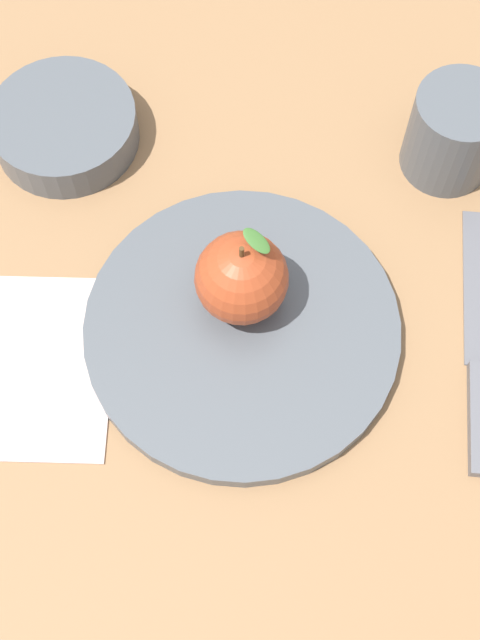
% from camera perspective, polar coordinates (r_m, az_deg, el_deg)
% --- Properties ---
extents(ground_plane, '(2.40, 2.40, 0.00)m').
position_cam_1_polar(ground_plane, '(0.69, 1.86, 0.23)').
color(ground_plane, olive).
extents(dinner_plate, '(0.24, 0.24, 0.01)m').
position_cam_1_polar(dinner_plate, '(0.67, 0.00, -0.40)').
color(dinner_plate, '#4C5156').
rests_on(dinner_plate, ground_plane).
extents(apple, '(0.07, 0.07, 0.08)m').
position_cam_1_polar(apple, '(0.65, 0.11, 2.75)').
color(apple, '#9E3D1E').
rests_on(apple, dinner_plate).
extents(side_bowl, '(0.12, 0.12, 0.03)m').
position_cam_1_polar(side_bowl, '(0.77, -11.45, 12.44)').
color(side_bowl, '#4C5156').
rests_on(side_bowl, ground_plane).
extents(cup, '(0.08, 0.08, 0.08)m').
position_cam_1_polar(cup, '(0.75, 13.85, 11.96)').
color(cup, '#4C5156').
rests_on(cup, ground_plane).
extents(knife, '(0.16, 0.18, 0.01)m').
position_cam_1_polar(knife, '(0.69, 15.22, -2.51)').
color(knife, '#59595E').
rests_on(knife, ground_plane).
extents(linen_napkin, '(0.20, 0.20, 0.00)m').
position_cam_1_polar(linen_napkin, '(0.69, -14.01, -2.86)').
color(linen_napkin, beige).
rests_on(linen_napkin, ground_plane).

